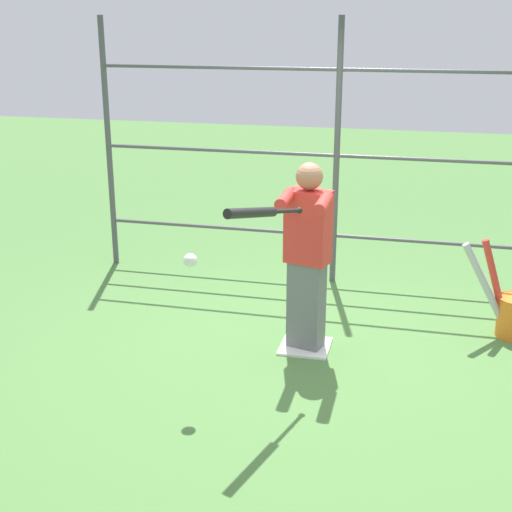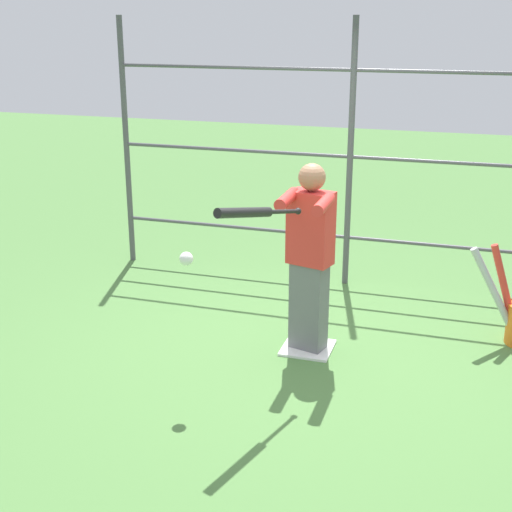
% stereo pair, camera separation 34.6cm
% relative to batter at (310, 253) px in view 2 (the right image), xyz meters
% --- Properties ---
extents(ground_plane, '(24.00, 24.00, 0.00)m').
position_rel_batter_xyz_m(ground_plane, '(0.00, -0.02, -0.83)').
color(ground_plane, '#4C7A3D').
extents(home_plate, '(0.40, 0.40, 0.02)m').
position_rel_batter_xyz_m(home_plate, '(0.00, -0.02, -0.82)').
color(home_plate, white).
rests_on(home_plate, ground).
extents(fence_backstop, '(4.86, 0.06, 2.60)m').
position_rel_batter_xyz_m(fence_backstop, '(0.00, -1.62, 0.47)').
color(fence_backstop, '#4C4C51').
rests_on(fence_backstop, ground).
extents(batter, '(0.39, 0.59, 1.54)m').
position_rel_batter_xyz_m(batter, '(0.00, 0.00, 0.00)').
color(batter, slate).
rests_on(batter, ground).
extents(baseball_bat_swinging, '(0.35, 0.89, 0.24)m').
position_rel_batter_xyz_m(baseball_bat_swinging, '(0.18, 0.92, 0.55)').
color(baseball_bat_swinging, black).
extents(softball_in_flight, '(0.10, 0.10, 0.10)m').
position_rel_batter_xyz_m(softball_in_flight, '(0.66, 0.89, 0.18)').
color(softball_in_flight, white).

